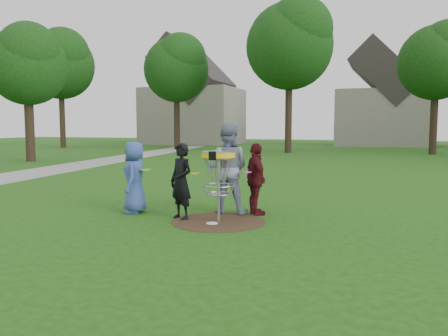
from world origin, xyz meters
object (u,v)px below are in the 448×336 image
(player_blue, at_px, (135,177))
(disc_golf_basket, at_px, (219,168))
(player_black, at_px, (181,181))
(player_grey, at_px, (227,169))
(player_maroon, at_px, (256,179))

(player_blue, bearing_deg, disc_golf_basket, 63.41)
(player_blue, xyz_separation_m, player_black, (1.18, -0.24, -0.01))
(player_blue, relative_size, player_black, 1.01)
(player_black, distance_m, player_grey, 1.09)
(player_grey, distance_m, disc_golf_basket, 0.85)
(player_black, relative_size, disc_golf_basket, 1.08)
(player_maroon, height_order, disc_golf_basket, player_maroon)
(player_black, height_order, player_maroon, player_black)
(player_maroon, distance_m, disc_golf_basket, 1.04)
(player_blue, xyz_separation_m, disc_golf_basket, (1.96, -0.23, 0.27))
(player_black, xyz_separation_m, player_maroon, (1.26, 0.88, -0.01))
(player_blue, bearing_deg, player_maroon, 84.92)
(player_blue, relative_size, disc_golf_basket, 1.09)
(player_blue, distance_m, player_black, 1.21)
(player_blue, height_order, player_maroon, player_blue)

